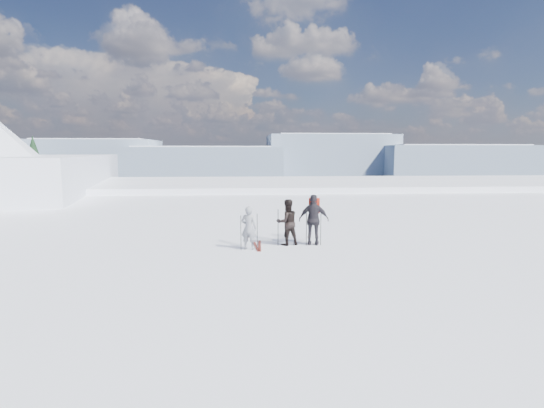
{
  "coord_description": "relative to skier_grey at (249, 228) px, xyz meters",
  "views": [
    {
      "loc": [
        -3.03,
        -11.26,
        3.35
      ],
      "look_at": [
        -1.94,
        3.0,
        1.59
      ],
      "focal_mm": 28.0,
      "sensor_mm": 36.0,
      "label": 1
    }
  ],
  "objects": [
    {
      "name": "lake_basin",
      "position": [
        2.73,
        26.88,
        -7.25
      ],
      "size": [
        820.0,
        820.0,
        71.62
      ],
      "color": "white",
      "rests_on": "ground"
    },
    {
      "name": "far_mountain_range",
      "position": [
        32.33,
        451.67,
        -7.94
      ],
      "size": [
        770.0,
        110.0,
        53.0
      ],
      "color": "slate",
      "rests_on": "ground"
    },
    {
      "name": "skier_grey",
      "position": [
        0.0,
        0.0,
        0.0
      ],
      "size": [
        0.64,
        0.52,
        1.5
      ],
      "primitive_type": "imported",
      "rotation": [
        0.0,
        0.0,
        2.81
      ],
      "color": "gray",
      "rests_on": "ground"
    },
    {
      "name": "skier_dark",
      "position": [
        1.39,
        0.59,
        0.08
      ],
      "size": [
        0.95,
        0.82,
        1.67
      ],
      "primitive_type": "imported",
      "rotation": [
        0.0,
        0.0,
        3.41
      ],
      "color": "black",
      "rests_on": "ground"
    },
    {
      "name": "skier_pack",
      "position": [
        2.36,
        0.54,
        0.16
      ],
      "size": [
        1.14,
        0.66,
        1.83
      ],
      "primitive_type": "imported",
      "rotation": [
        0.0,
        0.0,
        2.93
      ],
      "color": "black",
      "rests_on": "ground"
    },
    {
      "name": "backpack",
      "position": [
        2.41,
        0.78,
        1.35
      ],
      "size": [
        0.43,
        0.3,
        0.54
      ],
      "primitive_type": "cube",
      "rotation": [
        0.0,
        0.0,
        2.93
      ],
      "color": "red",
      "rests_on": "skier_pack"
    },
    {
      "name": "ski_poles",
      "position": [
        1.25,
        0.3,
        -0.12
      ],
      "size": [
        2.89,
        0.63,
        1.35
      ],
      "color": "black",
      "rests_on": "ground"
    },
    {
      "name": "skis_loose",
      "position": [
        0.33,
        0.47,
        -0.74
      ],
      "size": [
        0.34,
        1.7,
        0.03
      ],
      "color": "black",
      "rests_on": "ground"
    }
  ]
}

